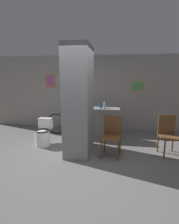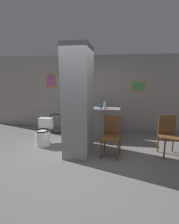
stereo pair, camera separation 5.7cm
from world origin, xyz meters
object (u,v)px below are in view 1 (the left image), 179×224
object	(u,v)px
chair_near_pillar	(112,134)
bicycle	(70,124)
toilet	(43,134)
bottle_tall	(104,105)
chair_by_doorway	(168,133)

from	to	relation	value
chair_near_pillar	bicycle	world-z (taller)	chair_near_pillar
chair_near_pillar	bicycle	size ratio (longest dim) A/B	0.59
toilet	chair_near_pillar	world-z (taller)	chair_near_pillar
chair_near_pillar	bottle_tall	bearing A→B (deg)	111.17
bottle_tall	chair_near_pillar	bearing A→B (deg)	-77.27
toilet	chair_near_pillar	distance (m)	1.96
toilet	bottle_tall	xyz separation A→B (m)	(1.65, 0.77, 0.73)
toilet	chair_by_doorway	size ratio (longest dim) A/B	0.74
bicycle	chair_by_doorway	bearing A→B (deg)	-20.78
chair_near_pillar	bottle_tall	distance (m)	1.27
toilet	chair_near_pillar	xyz separation A→B (m)	(1.91, -0.36, 0.23)
chair_near_pillar	bottle_tall	size ratio (longest dim) A/B	3.87
chair_near_pillar	bicycle	bearing A→B (deg)	145.19
bottle_tall	toilet	bearing A→B (deg)	-154.91
toilet	bottle_tall	world-z (taller)	bottle_tall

